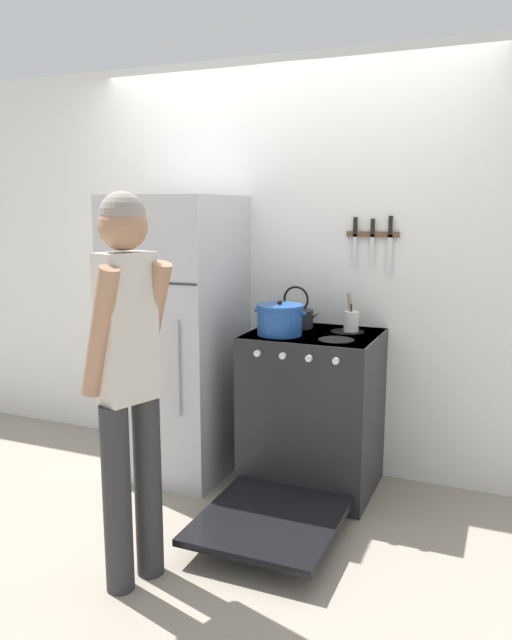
# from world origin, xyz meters

# --- Properties ---
(ground_plane) EXTENTS (14.00, 14.00, 0.00)m
(ground_plane) POSITION_xyz_m (0.00, 0.00, 0.00)
(ground_plane) COLOR gray
(wall_back) EXTENTS (10.00, 0.06, 2.55)m
(wall_back) POSITION_xyz_m (0.00, 0.03, 1.27)
(wall_back) COLOR silver
(wall_back) RESTS_ON ground_plane
(refrigerator) EXTENTS (0.68, 0.74, 1.72)m
(refrigerator) POSITION_xyz_m (-0.57, -0.36, 0.86)
(refrigerator) COLOR #B7BABF
(refrigerator) RESTS_ON ground_plane
(stove_range) EXTENTS (0.73, 1.37, 0.94)m
(stove_range) POSITION_xyz_m (0.30, -0.35, 0.46)
(stove_range) COLOR #232326
(stove_range) RESTS_ON ground_plane
(dutch_oven_pot) EXTENTS (0.31, 0.27, 0.20)m
(dutch_oven_pot) POSITION_xyz_m (0.13, -0.43, 1.03)
(dutch_oven_pot) COLOR #1E4C9E
(dutch_oven_pot) RESTS_ON stove_range
(tea_kettle) EXTENTS (0.26, 0.21, 0.25)m
(tea_kettle) POSITION_xyz_m (0.15, -0.18, 1.01)
(tea_kettle) COLOR black
(tea_kettle) RESTS_ON stove_range
(utensil_jar) EXTENTS (0.09, 0.09, 0.24)m
(utensil_jar) POSITION_xyz_m (0.48, -0.18, 1.00)
(utensil_jar) COLOR silver
(utensil_jar) RESTS_ON stove_range
(person) EXTENTS (0.35, 0.41, 1.72)m
(person) POSITION_xyz_m (-0.13, -1.53, 0.98)
(person) COLOR #2D2D30
(person) RESTS_ON ground_plane
(wall_knife_strip) EXTENTS (0.31, 0.03, 0.34)m
(wall_knife_strip) POSITION_xyz_m (0.56, -0.02, 1.49)
(wall_knife_strip) COLOR brown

